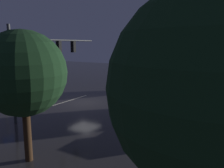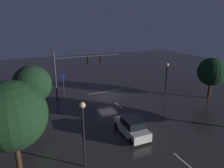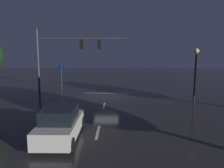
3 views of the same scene
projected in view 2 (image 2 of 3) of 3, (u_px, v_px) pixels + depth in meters
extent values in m
plane|color=#2D2B2B|center=(107.00, 96.00, 30.02)|extent=(80.00, 80.00, 0.00)
cylinder|color=#383A3D|center=(55.00, 77.00, 26.90)|extent=(0.22, 0.22, 6.85)
cylinder|color=#383A3D|center=(88.00, 56.00, 27.88)|extent=(9.09, 0.14, 0.14)
cube|color=black|center=(88.00, 61.00, 28.04)|extent=(0.32, 0.36, 1.00)
sphere|color=black|center=(88.00, 58.00, 28.12)|extent=(0.20, 0.20, 0.20)
sphere|color=yellow|center=(88.00, 60.00, 28.21)|extent=(0.20, 0.20, 0.20)
sphere|color=black|center=(88.00, 63.00, 28.30)|extent=(0.20, 0.20, 0.20)
cube|color=black|center=(101.00, 60.00, 28.71)|extent=(0.32, 0.36, 1.00)
sphere|color=black|center=(100.00, 57.00, 28.79)|extent=(0.20, 0.20, 0.20)
sphere|color=yellow|center=(100.00, 59.00, 28.88)|extent=(0.20, 0.20, 0.20)
sphere|color=black|center=(101.00, 62.00, 28.97)|extent=(0.20, 0.20, 0.20)
cube|color=beige|center=(119.00, 106.00, 26.49)|extent=(0.16, 2.20, 0.01)
cube|color=beige|center=(143.00, 126.00, 21.19)|extent=(0.16, 2.20, 0.01)
cube|color=beige|center=(183.00, 161.00, 15.89)|extent=(0.16, 2.20, 0.01)
cube|color=beige|center=(103.00, 92.00, 31.57)|extent=(5.00, 0.16, 0.01)
cube|color=silver|center=(131.00, 128.00, 19.54)|extent=(1.84, 4.32, 0.80)
cube|color=black|center=(133.00, 122.00, 19.15)|extent=(1.62, 2.12, 0.68)
cylinder|color=black|center=(116.00, 125.00, 20.71)|extent=(0.23, 0.68, 0.68)
cylinder|color=black|center=(131.00, 122.00, 21.35)|extent=(0.23, 0.68, 0.68)
cylinder|color=black|center=(132.00, 142.00, 17.90)|extent=(0.23, 0.68, 0.68)
cylinder|color=black|center=(148.00, 137.00, 18.53)|extent=(0.23, 0.68, 0.68)
sphere|color=#F9EFC6|center=(116.00, 120.00, 21.14)|extent=(0.20, 0.20, 0.20)
sphere|color=#F9EFC6|center=(127.00, 118.00, 21.64)|extent=(0.20, 0.20, 0.20)
cylinder|color=black|center=(166.00, 81.00, 29.49)|extent=(0.14, 0.14, 4.42)
sphere|color=#F9D88C|center=(167.00, 65.00, 28.80)|extent=(0.44, 0.44, 0.44)
cylinder|color=black|center=(84.00, 138.00, 14.65)|extent=(0.14, 0.14, 4.74)
sphere|color=#F9D88C|center=(82.00, 105.00, 13.91)|extent=(0.44, 0.44, 0.44)
cylinder|color=#383A3D|center=(63.00, 83.00, 31.02)|extent=(0.09, 0.09, 3.00)
cube|color=navy|center=(63.00, 76.00, 30.69)|extent=(0.89, 0.28, 0.60)
cylinder|color=#382314|center=(35.00, 110.00, 21.80)|extent=(0.36, 0.36, 2.75)
sphere|color=#163319|center=(32.00, 84.00, 20.98)|extent=(3.93, 3.93, 3.93)
cylinder|color=#382314|center=(209.00, 90.00, 28.82)|extent=(0.36, 0.36, 2.38)
sphere|color=black|center=(212.00, 72.00, 28.06)|extent=(3.84, 3.84, 3.84)
cylinder|color=#382314|center=(18.00, 158.00, 14.03)|extent=(0.36, 0.36, 2.89)
sphere|color=#163319|center=(12.00, 115.00, 13.12)|extent=(4.55, 4.55, 4.55)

